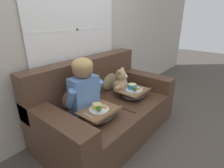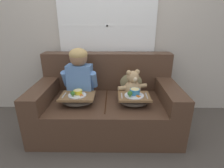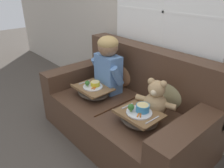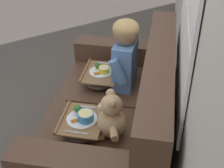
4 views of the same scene
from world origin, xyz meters
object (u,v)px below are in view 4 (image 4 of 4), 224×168
Objects in this scene: teddy_bear at (111,118)px; lap_tray_child at (101,76)px; couch at (118,115)px; throw_pillow_behind_child at (150,70)px; lap_tray_teddy at (82,124)px; throw_pillow_behind_teddy at (143,119)px; child_figure at (125,51)px.

teddy_bear is 0.96× the size of lap_tray_child.
couch is 4.57× the size of teddy_bear.
throw_pillow_behind_child is 0.83m from lap_tray_teddy.
throw_pillow_behind_teddy is 0.96× the size of teddy_bear.
throw_pillow_behind_child reaches higher than throw_pillow_behind_teddy.
couch reaches higher than throw_pillow_behind_teddy.
teddy_bear is (0.35, 0.00, 0.25)m from couch.
child_figure reaches higher than lap_tray_child.
child_figure is 1.62× the size of teddy_bear.
throw_pillow_behind_teddy and teddy_bear have the same top height.
teddy_bear is at bearing 0.09° from couch.
couch is at bearing -0.72° from child_figure.
teddy_bear is at bearing 89.54° from lap_tray_teddy.
lap_tray_teddy is (0.69, 0.00, 0.00)m from lap_tray_child.
teddy_bear reaches higher than lap_tray_teddy.
couch is 2.82× the size of child_figure.
throw_pillow_behind_child is 1.04× the size of throw_pillow_behind_teddy.
throw_pillow_behind_teddy is 0.59× the size of child_figure.
teddy_bear reaches higher than lap_tray_child.
couch is at bearing -145.46° from throw_pillow_behind_teddy.
couch reaches higher than lap_tray_teddy.
lap_tray_child is at bearing -146.44° from throw_pillow_behind_teddy.
lap_tray_teddy is (-0.00, -0.22, -0.09)m from teddy_bear.
throw_pillow_behind_teddy is 0.92× the size of lap_tray_child.
child_figure is at bearing -90.02° from throw_pillow_behind_child.
teddy_bear is 1.04× the size of lap_tray_teddy.
lap_tray_teddy is at bearing 0.07° from lap_tray_child.
child_figure reaches higher than teddy_bear.
couch is at bearing 147.50° from lap_tray_teddy.
throw_pillow_behind_child is 0.96× the size of lap_tray_child.
throw_pillow_behind_child reaches higher than teddy_bear.
lap_tray_child is 1.08× the size of lap_tray_teddy.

